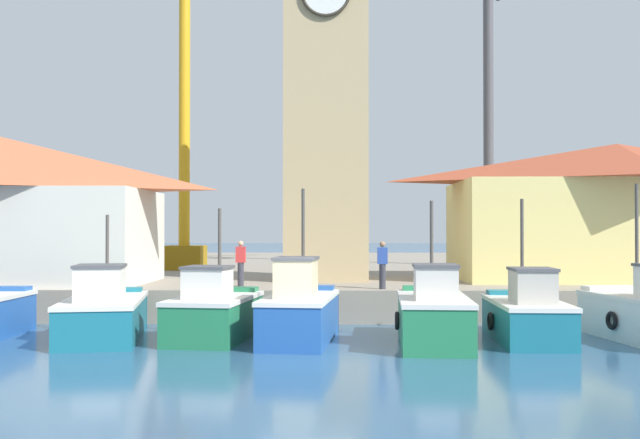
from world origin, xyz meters
TOP-DOWN VIEW (x-y plane):
  - ground_plane at (0.00, 0.00)m, footprint 300.00×300.00m
  - quay_wharf at (0.00, 26.18)m, footprint 120.00×40.00m
  - fishing_boat_left_outer at (-5.94, 2.87)m, footprint 2.94×5.36m
  - fishing_boat_left_inner at (-2.74, 2.82)m, footprint 2.48×4.34m
  - fishing_boat_mid_left at (-0.27, 2.45)m, footprint 2.26×4.69m
  - fishing_boat_center at (3.41, 2.02)m, footprint 2.16×4.87m
  - fishing_boat_mid_right at (6.12, 2.62)m, footprint 2.03×4.45m
  - clock_tower at (0.38, 11.36)m, footprint 3.76×3.76m
  - warehouse_right at (12.20, 11.94)m, footprint 13.32×6.68m
  - port_crane_near at (9.29, 23.02)m, footprint 2.97×7.30m
  - port_crane_far at (-6.87, 19.09)m, footprint 2.00×7.73m
  - dock_worker_near_tower at (-2.62, 7.95)m, footprint 0.34×0.22m
  - dock_worker_along_quay at (2.34, 6.87)m, footprint 0.34×0.22m

SIDE VIEW (x-z plane):
  - ground_plane at x=0.00m, z-range 0.00..0.00m
  - quay_wharf at x=0.00m, z-range 0.00..1.12m
  - fishing_boat_mid_right at x=6.12m, z-range -1.29..2.75m
  - fishing_boat_left_outer at x=-5.94m, z-range -1.05..2.54m
  - fishing_boat_left_inner at x=-2.74m, z-range -1.12..2.64m
  - fishing_boat_center at x=3.41m, z-range -1.18..2.78m
  - fishing_boat_mid_left at x=-0.27m, z-range -1.34..2.99m
  - dock_worker_near_tower at x=-2.62m, z-range 1.16..2.78m
  - dock_worker_along_quay at x=2.34m, z-range 1.16..2.78m
  - warehouse_right at x=12.20m, z-range 1.17..6.68m
  - port_crane_far at x=-6.87m, z-range -1.11..18.19m
  - port_crane_near at x=9.29m, z-range -1.22..18.43m
  - clock_tower at x=0.38m, z-range 0.74..18.23m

